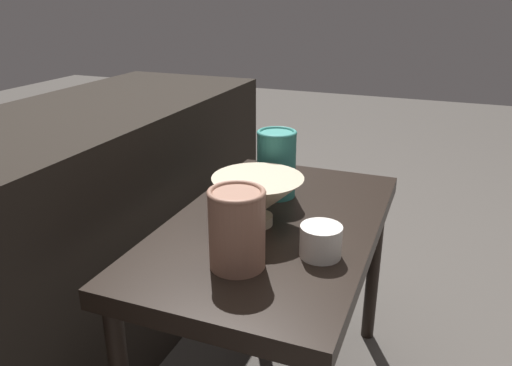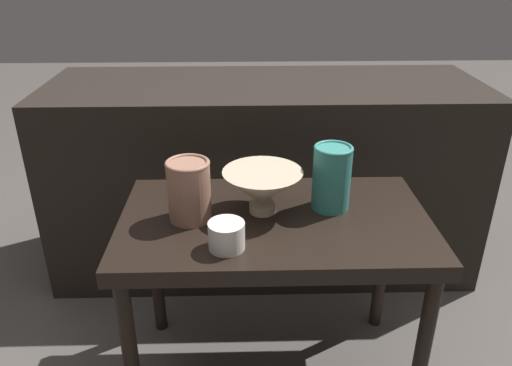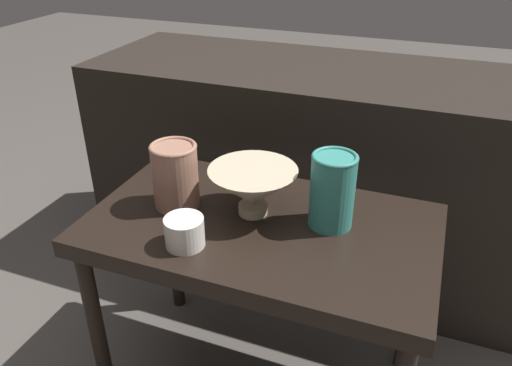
{
  "view_description": "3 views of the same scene",
  "coord_description": "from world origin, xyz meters",
  "px_view_note": "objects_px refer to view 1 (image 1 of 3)",
  "views": [
    {
      "loc": [
        -0.93,
        -0.32,
        0.96
      ],
      "look_at": [
        -0.01,
        0.04,
        0.58
      ],
      "focal_mm": 35.0,
      "sensor_mm": 36.0,
      "label": 1
    },
    {
      "loc": [
        -0.07,
        -1.04,
        1.09
      ],
      "look_at": [
        -0.04,
        0.06,
        0.56
      ],
      "focal_mm": 35.0,
      "sensor_mm": 36.0,
      "label": 2
    },
    {
      "loc": [
        0.31,
        -0.84,
        1.09
      ],
      "look_at": [
        -0.03,
        0.05,
        0.56
      ],
      "focal_mm": 35.0,
      "sensor_mm": 36.0,
      "label": 3
    }
  ],
  "objects_px": {
    "vase_textured_left": "(235,227)",
    "cup": "(321,241)",
    "vase_colorful_right": "(276,163)",
    "bowl": "(258,197)"
  },
  "relations": [
    {
      "from": "vase_textured_left",
      "to": "cup",
      "type": "bearing_deg",
      "value": -56.33
    },
    {
      "from": "vase_colorful_right",
      "to": "vase_textured_left",
      "type": "bearing_deg",
      "value": -172.92
    },
    {
      "from": "bowl",
      "to": "cup",
      "type": "xyz_separation_m",
      "value": [
        -0.08,
        -0.16,
        -0.03
      ]
    },
    {
      "from": "bowl",
      "to": "vase_colorful_right",
      "type": "height_order",
      "value": "vase_colorful_right"
    },
    {
      "from": "vase_textured_left",
      "to": "cup",
      "type": "xyz_separation_m",
      "value": [
        0.09,
        -0.13,
        -0.05
      ]
    },
    {
      "from": "vase_textured_left",
      "to": "vase_colorful_right",
      "type": "height_order",
      "value": "vase_colorful_right"
    },
    {
      "from": "vase_textured_left",
      "to": "cup",
      "type": "relative_size",
      "value": 1.87
    },
    {
      "from": "bowl",
      "to": "cup",
      "type": "bearing_deg",
      "value": -117.62
    },
    {
      "from": "bowl",
      "to": "cup",
      "type": "relative_size",
      "value": 2.43
    },
    {
      "from": "vase_colorful_right",
      "to": "cup",
      "type": "bearing_deg",
      "value": -144.93
    }
  ]
}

